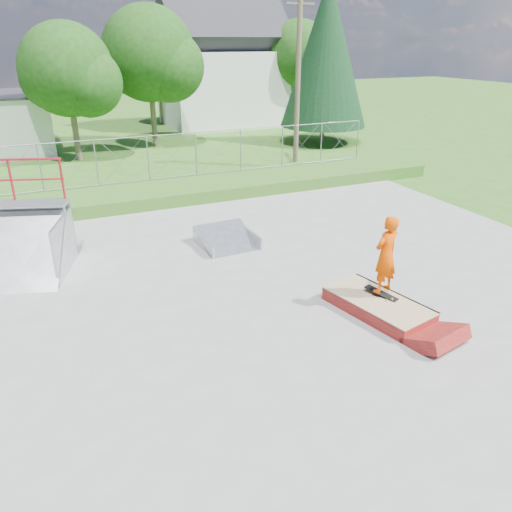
{
  "coord_description": "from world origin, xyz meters",
  "views": [
    {
      "loc": [
        -4.13,
        -9.31,
        5.77
      ],
      "look_at": [
        0.24,
        0.48,
        1.1
      ],
      "focal_mm": 35.0,
      "sensor_mm": 36.0,
      "label": 1
    }
  ],
  "objects_px": {
    "quarter_pipe": "(2,225)",
    "flat_bank_ramp": "(227,239)",
    "grind_box": "(377,306)",
    "skater": "(386,258)"
  },
  "relations": [
    {
      "from": "quarter_pipe",
      "to": "flat_bank_ramp",
      "type": "bearing_deg",
      "value": 14.17
    },
    {
      "from": "quarter_pipe",
      "to": "grind_box",
      "type": "bearing_deg",
      "value": -18.08
    },
    {
      "from": "grind_box",
      "to": "flat_bank_ramp",
      "type": "bearing_deg",
      "value": 95.92
    },
    {
      "from": "flat_bank_ramp",
      "to": "skater",
      "type": "height_order",
      "value": "skater"
    },
    {
      "from": "grind_box",
      "to": "quarter_pipe",
      "type": "relative_size",
      "value": 0.92
    },
    {
      "from": "grind_box",
      "to": "quarter_pipe",
      "type": "distance_m",
      "value": 9.53
    },
    {
      "from": "flat_bank_ramp",
      "to": "skater",
      "type": "xyz_separation_m",
      "value": [
        1.86,
        -5.04,
        1.06
      ]
    },
    {
      "from": "quarter_pipe",
      "to": "flat_bank_ramp",
      "type": "height_order",
      "value": "quarter_pipe"
    },
    {
      "from": "quarter_pipe",
      "to": "flat_bank_ramp",
      "type": "xyz_separation_m",
      "value": [
        5.94,
        -0.41,
        -1.19
      ]
    },
    {
      "from": "quarter_pipe",
      "to": "skater",
      "type": "height_order",
      "value": "quarter_pipe"
    }
  ]
}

